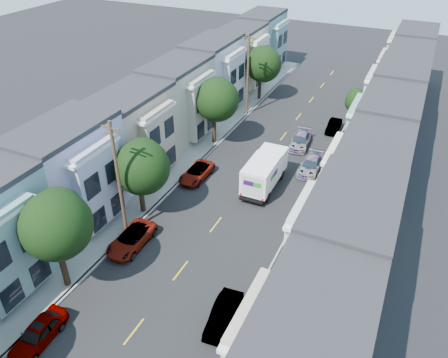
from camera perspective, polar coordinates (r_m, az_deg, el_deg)
The scene contains 24 objects.
ground at distance 33.39m, azimuth -5.69°, elevation -11.83°, with size 160.00×160.00×0.00m, color black.
road_slab at distance 44.04m, azimuth 4.05°, elevation 0.71°, with size 12.00×70.00×0.02m, color black.
curb_left at distance 46.14m, azimuth -2.94°, elevation 2.48°, with size 0.30×70.00×0.15m, color gray.
curb_right at distance 42.62m, azimuth 11.63°, elevation -1.06°, with size 0.30×70.00×0.15m, color gray.
sidewalk_left at distance 46.69m, azimuth -4.36°, elevation 2.81°, with size 2.60×70.00×0.15m, color gray.
sidewalk_right at distance 42.43m, azimuth 13.32°, elevation -1.47°, with size 2.60×70.00×0.15m, color gray.
centerline at distance 44.04m, azimuth 4.05°, elevation 0.70°, with size 0.12×70.00×0.01m, color gold.
townhouse_row_left at distance 48.50m, azimuth -8.30°, elevation 3.67°, with size 5.00×70.00×8.50m, color beige.
townhouse_row_right at distance 42.14m, azimuth 18.30°, elevation -2.76°, with size 5.00×70.00×8.50m, color beige.
tree_b at distance 30.38m, azimuth -21.18°, elevation -5.67°, with size 4.70×4.70×7.96m.
tree_c at distance 36.62m, azimuth -10.80°, elevation 1.54°, with size 4.70×4.70×7.07m.
tree_d at distance 47.26m, azimuth -1.02°, elevation 10.29°, with size 4.70×4.70×7.62m.
tree_e at distance 59.48m, azimuth 5.09°, elevation 14.69°, with size 4.70×4.70×7.31m.
tree_far_r at distance 52.79m, azimuth 16.90°, elevation 9.61°, with size 2.83×2.83×5.22m.
utility_pole_near at distance 34.45m, azimuth -13.60°, elevation -0.14°, with size 1.60×0.26×10.00m.
utility_pole_far at distance 54.83m, azimuth 3.13°, elevation 13.41°, with size 1.60×0.26×10.00m.
fedex_truck at distance 41.21m, azimuth 5.31°, elevation 1.05°, with size 2.53×6.57×3.15m.
lead_sedan at distance 49.36m, azimuth 9.96°, elevation 4.95°, with size 1.89×4.50×1.35m, color black.
parked_left_b at distance 30.88m, azimuth -23.08°, elevation -18.05°, with size 1.68×4.40×1.43m, color black.
parked_left_c at distance 35.61m, azimuth -12.00°, elevation -7.68°, with size 2.22×4.82×1.34m, color gray.
parked_left_d at distance 42.97m, azimuth -3.58°, elevation 0.82°, with size 2.10×4.56×1.27m, color #5B1523.
parked_right_b at distance 29.55m, azimuth -0.06°, elevation -17.37°, with size 1.45×4.12×1.37m, color silver.
parked_right_c at distance 44.90m, azimuth 11.28°, elevation 1.79°, with size 1.90×4.52×1.36m, color black.
parked_right_d at distance 53.64m, azimuth 14.14°, elevation 6.72°, with size 1.31×3.70×1.23m, color black.
Camera 1 is at (12.92, -19.99, 23.42)m, focal length 35.00 mm.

